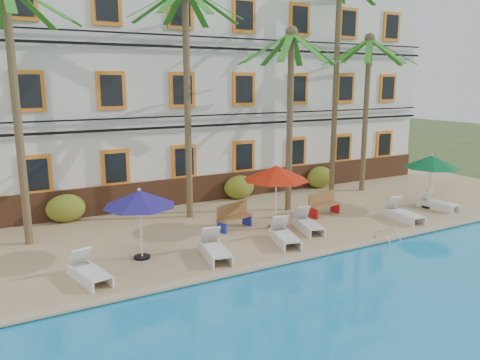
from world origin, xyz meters
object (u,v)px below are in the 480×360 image
lounger_b (215,249)px  lounger_e (402,213)px  palm_d (337,57)px  umbrella_blue (139,199)px  bench_right (323,204)px  umbrella_red (276,173)px  palm_c (290,94)px  umbrella_green (431,162)px  lounger_d (307,223)px  pool_ladder (387,241)px  bench_left (233,216)px  lounger_c (284,235)px  palm_b (187,72)px  lounger_f (437,203)px  lounger_a (89,271)px  palm_e (367,91)px  palm_a (13,77)px

lounger_b → lounger_e: bearing=0.5°
lounger_b → palm_d: bearing=30.5°
umbrella_blue → bench_right: umbrella_blue is taller
umbrella_red → lounger_e: size_ratio=1.31×
palm_c → umbrella_green: size_ratio=3.20×
palm_c → lounger_d: palm_c is taller
pool_ladder → umbrella_blue: bearing=162.5°
umbrella_red → lounger_e: bearing=-16.5°
bench_right → palm_c: bearing=119.7°
bench_left → lounger_c: bearing=-70.9°
pool_ladder → umbrella_red: bearing=131.1°
palm_b → palm_d: size_ratio=0.87×
umbrella_green → lounger_e: bearing=-162.2°
pool_ladder → palm_c: bearing=98.2°
umbrella_green → lounger_d: 6.74m
bench_left → lounger_e: bearing=-19.3°
lounger_b → pool_ladder: (5.86, -1.45, -0.28)m
umbrella_green → bench_right: (-4.72, 1.27, -1.53)m
palm_d → umbrella_green: palm_d is taller
umbrella_blue → lounger_d: (6.14, -0.24, -1.63)m
palm_d → pool_ladder: 9.90m
lounger_f → bench_left: (-8.96, 1.77, 0.21)m
umbrella_blue → lounger_a: 2.57m
lounger_a → bench_left: (5.64, 2.18, 0.21)m
umbrella_red → lounger_f: size_ratio=1.40×
umbrella_blue → bench_right: (7.94, 1.09, -1.42)m
lounger_f → bench_right: (-4.90, 1.59, 0.21)m
lounger_c → pool_ladder: size_ratio=2.53×
umbrella_blue → palm_b: bearing=48.6°
palm_c → palm_e: size_ratio=0.99×
palm_e → lounger_a: 15.64m
palm_e → umbrella_green: bearing=-87.0°
umbrella_blue → lounger_f: size_ratio=1.27×
palm_c → umbrella_green: bearing=-25.7°
lounger_a → umbrella_red: bearing=11.5°
palm_a → palm_e: palm_a is taller
umbrella_red → lounger_e: 5.51m
palm_c → bench_left: 5.60m
lounger_e → pool_ladder: bearing=-147.3°
palm_b → lounger_f: 11.88m
umbrella_red → bench_left: 2.25m
lounger_a → lounger_b: (3.77, -0.12, 0.01)m
umbrella_red → lounger_b: (-3.24, -1.55, -1.81)m
lounger_b → lounger_f: lounger_b is taller
umbrella_red → lounger_b: umbrella_red is taller
lounger_d → lounger_f: 6.70m
palm_b → palm_d: bearing=5.8°
pool_ladder → lounger_a: bearing=170.7°
umbrella_red → umbrella_green: 7.44m
lounger_b → palm_b: bearing=76.8°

